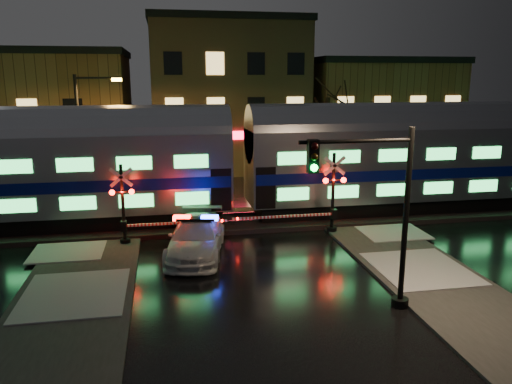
{
  "coord_description": "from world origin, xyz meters",
  "views": [
    {
      "loc": [
        -3.19,
        -19.95,
        7.52
      ],
      "look_at": [
        0.93,
        2.5,
        2.2
      ],
      "focal_mm": 35.0,
      "sensor_mm": 36.0,
      "label": 1
    }
  ],
  "objects_px": {
    "crossing_signal_left": "(132,213)",
    "traffic_light": "(379,217)",
    "crossing_signal_right": "(326,201)",
    "streetlight": "(84,134)",
    "police_car": "(196,237)"
  },
  "relations": [
    {
      "from": "crossing_signal_left",
      "to": "traffic_light",
      "type": "distance_m",
      "value": 11.57
    },
    {
      "from": "streetlight",
      "to": "crossing_signal_left",
      "type": "bearing_deg",
      "value": -67.39
    },
    {
      "from": "crossing_signal_left",
      "to": "streetlight",
      "type": "relative_size",
      "value": 0.69
    },
    {
      "from": "crossing_signal_right",
      "to": "crossing_signal_left",
      "type": "height_order",
      "value": "crossing_signal_right"
    },
    {
      "from": "crossing_signal_right",
      "to": "police_car",
      "type": "bearing_deg",
      "value": -164.19
    },
    {
      "from": "police_car",
      "to": "crossing_signal_left",
      "type": "bearing_deg",
      "value": 157.5
    },
    {
      "from": "traffic_light",
      "to": "streetlight",
      "type": "relative_size",
      "value": 0.79
    },
    {
      "from": "crossing_signal_left",
      "to": "traffic_light",
      "type": "xyz_separation_m",
      "value": [
        8.17,
        -8.03,
        1.65
      ]
    },
    {
      "from": "crossing_signal_right",
      "to": "traffic_light",
      "type": "relative_size",
      "value": 0.93
    },
    {
      "from": "crossing_signal_right",
      "to": "streetlight",
      "type": "height_order",
      "value": "streetlight"
    },
    {
      "from": "streetlight",
      "to": "police_car",
      "type": "bearing_deg",
      "value": -56.87
    },
    {
      "from": "police_car",
      "to": "traffic_light",
      "type": "height_order",
      "value": "traffic_light"
    },
    {
      "from": "crossing_signal_right",
      "to": "traffic_light",
      "type": "height_order",
      "value": "traffic_light"
    },
    {
      "from": "streetlight",
      "to": "crossing_signal_right",
      "type": "bearing_deg",
      "value": -29.34
    },
    {
      "from": "crossing_signal_right",
      "to": "crossing_signal_left",
      "type": "distance_m",
      "value": 9.12
    }
  ]
}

